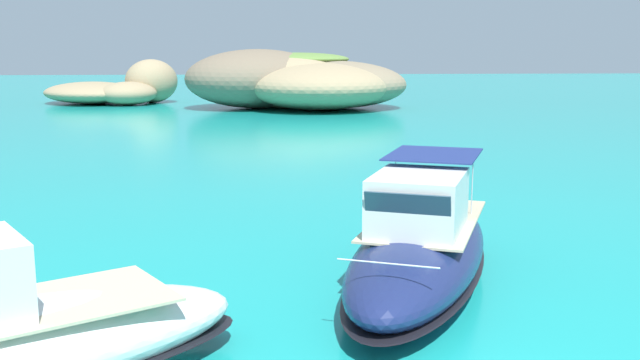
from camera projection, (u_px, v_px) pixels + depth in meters
islet_large at (296, 83)px, 82.70m from camera, size 31.24×23.79×6.81m
islet_small at (117, 89)px, 90.11m from camera, size 20.36×18.02×5.56m
motorboat_navy at (420, 249)px, 19.57m from camera, size 7.48×11.57×3.49m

